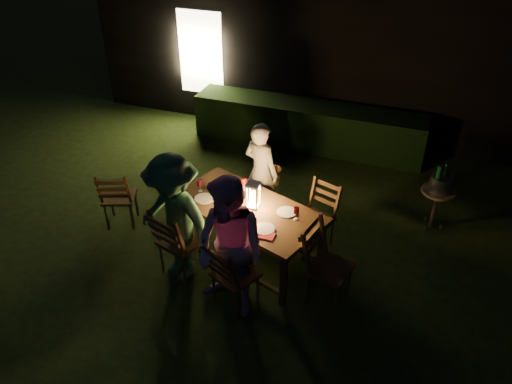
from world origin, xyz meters
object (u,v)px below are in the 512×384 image
(chair_near_left, at_px, (181,252))
(ice_bucket, at_px, (441,183))
(dining_table, at_px, (248,212))
(bottle_table, at_px, (233,191))
(chair_far_right, at_px, (315,228))
(chair_far_left, at_px, (259,202))
(person_opp_right, at_px, (230,249))
(lantern, at_px, (253,196))
(chair_end, at_px, (327,279))
(side_table, at_px, (438,195))
(chair_near_right, at_px, (234,285))
(person_opp_left, at_px, (174,219))
(person_house_side, at_px, (261,172))
(bottle_bucket_a, at_px, (437,181))
(chair_spare, at_px, (121,206))
(bottle_bucket_b, at_px, (445,180))

(chair_near_left, height_order, ice_bucket, chair_near_left)
(dining_table, bearing_deg, bottle_table, 180.00)
(chair_far_right, bearing_deg, ice_bucket, -127.30)
(dining_table, height_order, chair_far_left, chair_far_left)
(chair_far_left, bearing_deg, person_opp_right, 125.87)
(person_opp_right, bearing_deg, lantern, 114.69)
(chair_end, xyz_separation_m, side_table, (1.11, 1.93, 0.23))
(chair_near_right, relative_size, person_opp_left, 0.60)
(bottle_table, bearing_deg, chair_far_right, 24.18)
(person_house_side, height_order, ice_bucket, person_house_side)
(lantern, height_order, bottle_bucket_a, lantern)
(person_opp_left, bearing_deg, dining_table, 61.24)
(lantern, height_order, bottle_table, lantern)
(chair_far_left, distance_m, person_house_side, 0.49)
(chair_spare, bearing_deg, bottle_bucket_a, -2.01)
(dining_table, height_order, chair_far_right, chair_far_right)
(person_opp_left, bearing_deg, bottle_bucket_a, 55.37)
(chair_near_right, bearing_deg, bottle_bucket_b, 73.73)
(dining_table, distance_m, bottle_table, 0.33)
(lantern, relative_size, bottle_bucket_a, 1.09)
(chair_far_left, relative_size, bottle_table, 3.30)
(chair_near_left, relative_size, bottle_table, 3.84)
(chair_near_left, relative_size, chair_far_left, 1.17)
(chair_end, distance_m, chair_spare, 3.17)
(chair_near_right, xyz_separation_m, ice_bucket, (2.11, 2.39, 0.43))
(chair_end, height_order, person_opp_left, person_opp_left)
(chair_end, height_order, person_opp_right, person_opp_right)
(chair_spare, bearing_deg, bottle_bucket_b, -1.46)
(chair_near_right, height_order, chair_far_right, chair_near_right)
(chair_far_right, xyz_separation_m, lantern, (-0.71, -0.51, 0.67))
(dining_table, height_order, ice_bucket, ice_bucket)
(chair_near_left, distance_m, chair_near_right, 0.90)
(chair_far_right, bearing_deg, person_house_side, -3.03)
(person_house_side, bearing_deg, side_table, -146.57)
(dining_table, bearing_deg, chair_spare, -161.93)
(chair_spare, xyz_separation_m, bottle_bucket_a, (4.20, 1.42, 0.50))
(bottle_bucket_b, bearing_deg, person_opp_left, -144.25)
(chair_far_right, xyz_separation_m, person_opp_right, (-0.63, -1.46, 0.60))
(person_opp_right, height_order, bottle_bucket_a, person_opp_right)
(chair_end, height_order, side_table, chair_end)
(chair_far_left, height_order, bottle_table, bottle_table)
(dining_table, relative_size, chair_near_left, 2.00)
(chair_near_left, distance_m, person_house_side, 1.65)
(chair_end, relative_size, person_house_side, 0.71)
(chair_far_right, relative_size, bottle_table, 3.46)
(side_table, bearing_deg, chair_end, -119.98)
(chair_end, bearing_deg, lantern, -99.75)
(chair_near_left, bearing_deg, bottle_table, 73.03)
(chair_far_right, xyz_separation_m, bottle_bucket_a, (1.44, 0.93, 0.50))
(chair_spare, distance_m, lantern, 2.15)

